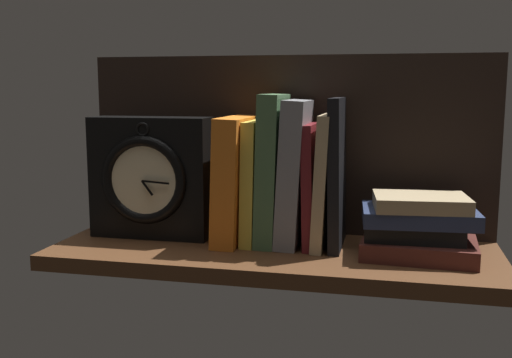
{
  "coord_description": "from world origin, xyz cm",
  "views": [
    {
      "loc": [
        18.82,
        -94.58,
        26.5
      ],
      "look_at": [
        -3.82,
        3.88,
        10.92
      ],
      "focal_mm": 41.87,
      "sensor_mm": 36.0,
      "label": 1
    }
  ],
  "objects_px": {
    "book_gray_chess": "(294,173)",
    "book_yellow_seinlanguage": "(255,182)",
    "book_maroon_dawkins": "(311,185)",
    "book_tan_shortstories": "(324,181)",
    "book_orange_pandolfini": "(235,179)",
    "book_stack_side": "(418,227)",
    "book_green_romantic": "(272,169)",
    "book_black_skeptic": "(337,173)",
    "framed_clock": "(150,178)"
  },
  "relations": [
    {
      "from": "book_yellow_seinlanguage",
      "to": "book_orange_pandolfini",
      "type": "bearing_deg",
      "value": 180.0
    },
    {
      "from": "book_green_romantic",
      "to": "book_black_skeptic",
      "type": "bearing_deg",
      "value": 0.0
    },
    {
      "from": "framed_clock",
      "to": "book_stack_side",
      "type": "bearing_deg",
      "value": -2.68
    },
    {
      "from": "book_tan_shortstories",
      "to": "book_black_skeptic",
      "type": "xyz_separation_m",
      "value": [
        0.02,
        0.0,
        0.01
      ]
    },
    {
      "from": "framed_clock",
      "to": "book_stack_side",
      "type": "xyz_separation_m",
      "value": [
        0.46,
        -0.02,
        -0.06
      ]
    },
    {
      "from": "book_tan_shortstories",
      "to": "book_maroon_dawkins",
      "type": "bearing_deg",
      "value": 180.0
    },
    {
      "from": "book_yellow_seinlanguage",
      "to": "book_maroon_dawkins",
      "type": "bearing_deg",
      "value": 0.0
    },
    {
      "from": "book_orange_pandolfini",
      "to": "book_stack_side",
      "type": "height_order",
      "value": "book_orange_pandolfini"
    },
    {
      "from": "book_yellow_seinlanguage",
      "to": "framed_clock",
      "type": "relative_size",
      "value": 0.98
    },
    {
      "from": "book_gray_chess",
      "to": "framed_clock",
      "type": "distance_m",
      "value": 0.26
    },
    {
      "from": "framed_clock",
      "to": "book_orange_pandolfini",
      "type": "bearing_deg",
      "value": 4.24
    },
    {
      "from": "book_gray_chess",
      "to": "book_stack_side",
      "type": "height_order",
      "value": "book_gray_chess"
    },
    {
      "from": "book_green_romantic",
      "to": "book_yellow_seinlanguage",
      "type": "bearing_deg",
      "value": 180.0
    },
    {
      "from": "book_tan_shortstories",
      "to": "book_yellow_seinlanguage",
      "type": "bearing_deg",
      "value": 180.0
    },
    {
      "from": "book_stack_side",
      "to": "book_orange_pandolfini",
      "type": "bearing_deg",
      "value": 173.9
    },
    {
      "from": "book_green_romantic",
      "to": "book_black_skeptic",
      "type": "height_order",
      "value": "book_green_romantic"
    },
    {
      "from": "book_stack_side",
      "to": "framed_clock",
      "type": "bearing_deg",
      "value": 177.32
    },
    {
      "from": "book_orange_pandolfini",
      "to": "book_green_romantic",
      "type": "relative_size",
      "value": 0.85
    },
    {
      "from": "book_orange_pandolfini",
      "to": "book_yellow_seinlanguage",
      "type": "height_order",
      "value": "book_orange_pandolfini"
    },
    {
      "from": "book_tan_shortstories",
      "to": "framed_clock",
      "type": "bearing_deg",
      "value": -177.89
    },
    {
      "from": "book_gray_chess",
      "to": "book_black_skeptic",
      "type": "relative_size",
      "value": 0.98
    },
    {
      "from": "book_green_romantic",
      "to": "book_tan_shortstories",
      "type": "xyz_separation_m",
      "value": [
        0.09,
        0.0,
        -0.02
      ]
    },
    {
      "from": "book_black_skeptic",
      "to": "framed_clock",
      "type": "distance_m",
      "value": 0.33
    },
    {
      "from": "book_gray_chess",
      "to": "book_yellow_seinlanguage",
      "type": "bearing_deg",
      "value": 180.0
    },
    {
      "from": "book_green_romantic",
      "to": "book_gray_chess",
      "type": "relative_size",
      "value": 1.04
    },
    {
      "from": "book_maroon_dawkins",
      "to": "book_green_romantic",
      "type": "bearing_deg",
      "value": 180.0
    },
    {
      "from": "book_green_romantic",
      "to": "book_stack_side",
      "type": "height_order",
      "value": "book_green_romantic"
    },
    {
      "from": "book_tan_shortstories",
      "to": "framed_clock",
      "type": "height_order",
      "value": "book_tan_shortstories"
    },
    {
      "from": "book_green_romantic",
      "to": "framed_clock",
      "type": "height_order",
      "value": "book_green_romantic"
    },
    {
      "from": "book_gray_chess",
      "to": "book_stack_side",
      "type": "xyz_separation_m",
      "value": [
        0.2,
        -0.03,
        -0.08
      ]
    },
    {
      "from": "book_black_skeptic",
      "to": "book_tan_shortstories",
      "type": "bearing_deg",
      "value": 180.0
    },
    {
      "from": "book_orange_pandolfini",
      "to": "book_green_romantic",
      "type": "xyz_separation_m",
      "value": [
        0.07,
        0.0,
        0.02
      ]
    },
    {
      "from": "book_maroon_dawkins",
      "to": "book_yellow_seinlanguage",
      "type": "bearing_deg",
      "value": 180.0
    },
    {
      "from": "book_stack_side",
      "to": "book_yellow_seinlanguage",
      "type": "bearing_deg",
      "value": 173.13
    },
    {
      "from": "book_yellow_seinlanguage",
      "to": "book_gray_chess",
      "type": "relative_size",
      "value": 0.86
    },
    {
      "from": "book_green_romantic",
      "to": "book_gray_chess",
      "type": "distance_m",
      "value": 0.04
    },
    {
      "from": "book_yellow_seinlanguage",
      "to": "book_stack_side",
      "type": "xyz_separation_m",
      "value": [
        0.27,
        -0.03,
        -0.06
      ]
    },
    {
      "from": "book_maroon_dawkins",
      "to": "framed_clock",
      "type": "bearing_deg",
      "value": -177.73
    },
    {
      "from": "book_orange_pandolfini",
      "to": "book_tan_shortstories",
      "type": "xyz_separation_m",
      "value": [
        0.15,
        0.0,
        0.0
      ]
    },
    {
      "from": "book_black_skeptic",
      "to": "framed_clock",
      "type": "bearing_deg",
      "value": -178.02
    },
    {
      "from": "book_yellow_seinlanguage",
      "to": "book_tan_shortstories",
      "type": "relative_size",
      "value": 0.95
    },
    {
      "from": "book_maroon_dawkins",
      "to": "book_tan_shortstories",
      "type": "relative_size",
      "value": 0.93
    },
    {
      "from": "book_orange_pandolfini",
      "to": "book_maroon_dawkins",
      "type": "height_order",
      "value": "book_orange_pandolfini"
    },
    {
      "from": "book_orange_pandolfini",
      "to": "book_yellow_seinlanguage",
      "type": "xyz_separation_m",
      "value": [
        0.03,
        0.0,
        -0.0
      ]
    },
    {
      "from": "book_black_skeptic",
      "to": "framed_clock",
      "type": "xyz_separation_m",
      "value": [
        -0.33,
        -0.01,
        -0.02
      ]
    },
    {
      "from": "book_green_romantic",
      "to": "book_tan_shortstories",
      "type": "height_order",
      "value": "book_green_romantic"
    },
    {
      "from": "book_green_romantic",
      "to": "book_maroon_dawkins",
      "type": "relative_size",
      "value": 1.24
    },
    {
      "from": "book_green_romantic",
      "to": "framed_clock",
      "type": "xyz_separation_m",
      "value": [
        -0.22,
        -0.01,
        -0.02
      ]
    },
    {
      "from": "framed_clock",
      "to": "book_tan_shortstories",
      "type": "bearing_deg",
      "value": 2.11
    },
    {
      "from": "book_stack_side",
      "to": "book_tan_shortstories",
      "type": "bearing_deg",
      "value": 167.92
    }
  ]
}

